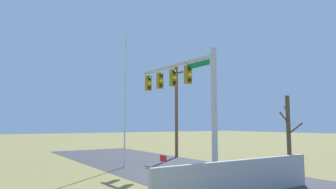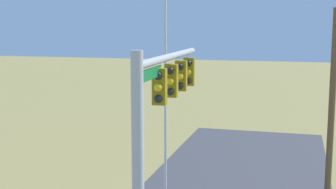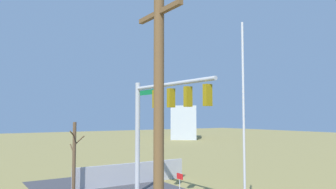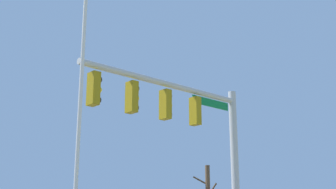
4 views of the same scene
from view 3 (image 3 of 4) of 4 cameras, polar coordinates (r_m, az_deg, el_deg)
name	(u,v)px [view 3 (image 3 of 4)]	position (r m, az deg, el deg)	size (l,w,h in m)	color
retaining_fence	(132,173)	(21.91, -6.35, -13.70)	(0.20, 7.94, 1.36)	#A8A8AD
signal_mast	(158,112)	(17.14, -1.72, -3.19)	(6.67, 0.55, 6.40)	#B2B5BA
flagpole	(244,120)	(14.17, 13.23, -4.44)	(0.10, 0.10, 8.52)	silver
utility_pole	(159,134)	(7.97, -1.65, -7.08)	(1.90, 0.26, 7.63)	brown
bare_tree	(74,157)	(19.50, -16.27, -10.55)	(1.27, 1.02, 4.10)	brown
open_sign	(180,179)	(18.71, 2.09, -14.72)	(0.56, 0.04, 1.22)	silver
distant_building	(184,122)	(65.58, 2.91, -4.93)	(9.62, 4.85, 6.49)	silver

